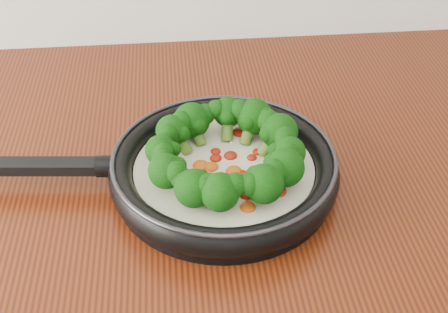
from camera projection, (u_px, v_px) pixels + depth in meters
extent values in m
cylinder|color=black|center=(224.00, 182.00, 0.82)|extent=(0.32, 0.32, 0.01)
torus|color=black|center=(224.00, 169.00, 0.81)|extent=(0.34, 0.34, 0.03)
torus|color=#2D2D33|center=(224.00, 157.00, 0.79)|extent=(0.33, 0.33, 0.01)
cube|color=black|center=(47.00, 166.00, 0.80)|extent=(0.18, 0.04, 0.02)
cylinder|color=black|center=(107.00, 166.00, 0.80)|extent=(0.03, 0.03, 0.03)
cylinder|color=silver|center=(224.00, 173.00, 0.81)|extent=(0.27, 0.27, 0.02)
ellipsoid|color=#981807|center=(231.00, 156.00, 0.82)|extent=(0.02, 0.02, 0.01)
ellipsoid|color=#981807|center=(278.00, 191.00, 0.76)|extent=(0.02, 0.02, 0.01)
ellipsoid|color=#BF4C0C|center=(169.00, 154.00, 0.83)|extent=(0.02, 0.02, 0.01)
ellipsoid|color=#981807|center=(252.00, 158.00, 0.82)|extent=(0.02, 0.02, 0.01)
ellipsoid|color=#981807|center=(216.00, 151.00, 0.83)|extent=(0.02, 0.02, 0.01)
ellipsoid|color=#BF4C0C|center=(256.00, 195.00, 0.76)|extent=(0.02, 0.02, 0.01)
ellipsoid|color=#981807|center=(229.00, 198.00, 0.75)|extent=(0.03, 0.03, 0.01)
ellipsoid|color=#981807|center=(216.00, 158.00, 0.82)|extent=(0.02, 0.02, 0.01)
ellipsoid|color=#BF4C0C|center=(233.00, 178.00, 0.79)|extent=(0.03, 0.03, 0.01)
ellipsoid|color=#981807|center=(240.00, 132.00, 0.87)|extent=(0.03, 0.03, 0.01)
ellipsoid|color=#981807|center=(271.00, 145.00, 0.84)|extent=(0.02, 0.02, 0.01)
ellipsoid|color=#BF4C0C|center=(201.00, 166.00, 0.81)|extent=(0.03, 0.03, 0.01)
ellipsoid|color=#981807|center=(176.00, 178.00, 0.78)|extent=(0.02, 0.02, 0.01)
ellipsoid|color=#981807|center=(197.00, 133.00, 0.86)|extent=(0.03, 0.03, 0.01)
ellipsoid|color=#BF4C0C|center=(234.00, 171.00, 0.80)|extent=(0.02, 0.02, 0.01)
ellipsoid|color=#981807|center=(257.00, 152.00, 0.83)|extent=(0.02, 0.02, 0.01)
ellipsoid|color=#981807|center=(291.00, 162.00, 0.81)|extent=(0.03, 0.03, 0.01)
ellipsoid|color=#BF4C0C|center=(248.00, 207.00, 0.74)|extent=(0.03, 0.03, 0.01)
ellipsoid|color=#981807|center=(219.00, 177.00, 0.79)|extent=(0.02, 0.02, 0.01)
ellipsoid|color=#981807|center=(247.00, 194.00, 0.76)|extent=(0.03, 0.03, 0.01)
ellipsoid|color=#BF4C0C|center=(211.00, 167.00, 0.80)|extent=(0.02, 0.02, 0.01)
ellipsoid|color=#981807|center=(243.00, 174.00, 0.79)|extent=(0.02, 0.02, 0.01)
ellipsoid|color=white|center=(263.00, 168.00, 0.80)|extent=(0.01, 0.01, 0.00)
ellipsoid|color=white|center=(201.00, 176.00, 0.79)|extent=(0.01, 0.01, 0.00)
ellipsoid|color=white|center=(186.00, 144.00, 0.85)|extent=(0.01, 0.01, 0.00)
ellipsoid|color=white|center=(209.00, 175.00, 0.79)|extent=(0.01, 0.01, 0.00)
ellipsoid|color=white|center=(245.00, 125.00, 0.88)|extent=(0.01, 0.00, 0.00)
ellipsoid|color=white|center=(198.00, 183.00, 0.78)|extent=(0.01, 0.01, 0.00)
ellipsoid|color=white|center=(225.00, 184.00, 0.78)|extent=(0.01, 0.01, 0.00)
ellipsoid|color=white|center=(214.00, 164.00, 0.81)|extent=(0.01, 0.01, 0.00)
ellipsoid|color=white|center=(219.00, 183.00, 0.78)|extent=(0.00, 0.01, 0.00)
ellipsoid|color=white|center=(213.00, 157.00, 0.82)|extent=(0.01, 0.01, 0.00)
ellipsoid|color=white|center=(296.00, 148.00, 0.84)|extent=(0.01, 0.00, 0.00)
ellipsoid|color=white|center=(298.00, 149.00, 0.84)|extent=(0.01, 0.01, 0.00)
ellipsoid|color=white|center=(292.00, 180.00, 0.78)|extent=(0.01, 0.01, 0.00)
ellipsoid|color=white|center=(231.00, 143.00, 0.85)|extent=(0.01, 0.01, 0.00)
ellipsoid|color=white|center=(266.00, 131.00, 0.87)|extent=(0.01, 0.01, 0.00)
ellipsoid|color=white|center=(156.00, 154.00, 0.83)|extent=(0.01, 0.01, 0.00)
ellipsoid|color=white|center=(177.00, 179.00, 0.78)|extent=(0.01, 0.01, 0.00)
ellipsoid|color=white|center=(205.00, 168.00, 0.80)|extent=(0.01, 0.01, 0.00)
cylinder|color=#5A7F29|center=(275.00, 162.00, 0.79)|extent=(0.03, 0.02, 0.03)
sphere|color=black|center=(289.00, 153.00, 0.78)|extent=(0.05, 0.05, 0.04)
sphere|color=black|center=(285.00, 140.00, 0.79)|extent=(0.03, 0.03, 0.03)
sphere|color=black|center=(286.00, 157.00, 0.77)|extent=(0.03, 0.03, 0.03)
sphere|color=black|center=(276.00, 151.00, 0.78)|extent=(0.02, 0.02, 0.02)
cylinder|color=#5A7F29|center=(268.00, 145.00, 0.82)|extent=(0.04, 0.03, 0.04)
sphere|color=black|center=(279.00, 132.00, 0.82)|extent=(0.06, 0.06, 0.05)
sphere|color=black|center=(269.00, 121.00, 0.83)|extent=(0.04, 0.04, 0.03)
sphere|color=black|center=(285.00, 137.00, 0.80)|extent=(0.03, 0.03, 0.03)
sphere|color=black|center=(269.00, 134.00, 0.81)|extent=(0.03, 0.03, 0.03)
cylinder|color=#5A7F29|center=(248.00, 133.00, 0.84)|extent=(0.03, 0.04, 0.04)
sphere|color=black|center=(254.00, 117.00, 0.85)|extent=(0.06, 0.06, 0.05)
sphere|color=black|center=(240.00, 110.00, 0.85)|extent=(0.04, 0.04, 0.03)
sphere|color=black|center=(266.00, 118.00, 0.83)|extent=(0.03, 0.03, 0.03)
sphere|color=black|center=(249.00, 121.00, 0.83)|extent=(0.03, 0.03, 0.03)
cylinder|color=#5A7F29|center=(227.00, 129.00, 0.85)|extent=(0.02, 0.04, 0.04)
sphere|color=black|center=(228.00, 112.00, 0.86)|extent=(0.05, 0.05, 0.04)
sphere|color=black|center=(216.00, 109.00, 0.85)|extent=(0.03, 0.03, 0.03)
sphere|color=black|center=(240.00, 110.00, 0.85)|extent=(0.03, 0.03, 0.03)
sphere|color=black|center=(227.00, 117.00, 0.84)|extent=(0.02, 0.02, 0.02)
cylinder|color=#5A7F29|center=(198.00, 135.00, 0.84)|extent=(0.03, 0.03, 0.03)
sphere|color=black|center=(192.00, 120.00, 0.84)|extent=(0.06, 0.06, 0.05)
sphere|color=black|center=(182.00, 122.00, 0.83)|extent=(0.04, 0.04, 0.03)
sphere|color=black|center=(205.00, 114.00, 0.85)|extent=(0.03, 0.03, 0.03)
sphere|color=black|center=(198.00, 125.00, 0.83)|extent=(0.03, 0.03, 0.03)
cylinder|color=#5A7F29|center=(182.00, 144.00, 0.83)|extent=(0.03, 0.03, 0.03)
sphere|color=black|center=(172.00, 131.00, 0.82)|extent=(0.05, 0.05, 0.05)
sphere|color=black|center=(168.00, 134.00, 0.81)|extent=(0.03, 0.03, 0.03)
sphere|color=black|center=(181.00, 122.00, 0.83)|extent=(0.03, 0.03, 0.03)
sphere|color=black|center=(182.00, 134.00, 0.82)|extent=(0.02, 0.02, 0.02)
cylinder|color=#5A7F29|center=(173.00, 160.00, 0.80)|extent=(0.03, 0.02, 0.03)
sphere|color=black|center=(161.00, 150.00, 0.79)|extent=(0.05, 0.05, 0.04)
sphere|color=black|center=(163.00, 153.00, 0.77)|extent=(0.03, 0.03, 0.03)
sphere|color=black|center=(164.00, 140.00, 0.80)|extent=(0.03, 0.03, 0.02)
sphere|color=black|center=(173.00, 149.00, 0.79)|extent=(0.02, 0.02, 0.02)
cylinder|color=#5A7F29|center=(179.00, 177.00, 0.77)|extent=(0.04, 0.03, 0.04)
sphere|color=black|center=(166.00, 171.00, 0.75)|extent=(0.05, 0.05, 0.05)
sphere|color=black|center=(176.00, 172.00, 0.74)|extent=(0.03, 0.03, 0.03)
sphere|color=black|center=(162.00, 160.00, 0.76)|extent=(0.03, 0.03, 0.03)
sphere|color=black|center=(178.00, 165.00, 0.76)|extent=(0.03, 0.03, 0.02)
cylinder|color=#5A7F29|center=(200.00, 190.00, 0.75)|extent=(0.03, 0.03, 0.03)
sphere|color=black|center=(194.00, 188.00, 0.73)|extent=(0.05, 0.05, 0.05)
sphere|color=black|center=(209.00, 185.00, 0.72)|extent=(0.03, 0.03, 0.03)
sphere|color=black|center=(182.00, 179.00, 0.73)|extent=(0.03, 0.03, 0.03)
sphere|color=black|center=(200.00, 179.00, 0.74)|extent=(0.03, 0.03, 0.02)
cylinder|color=#5A7F29|center=(221.00, 193.00, 0.74)|extent=(0.02, 0.03, 0.04)
sphere|color=black|center=(220.00, 192.00, 0.72)|extent=(0.05, 0.05, 0.05)
sphere|color=black|center=(235.00, 185.00, 0.72)|extent=(0.03, 0.03, 0.03)
sphere|color=black|center=(205.00, 186.00, 0.72)|extent=(0.03, 0.03, 0.03)
sphere|color=black|center=(221.00, 182.00, 0.73)|extent=(0.03, 0.03, 0.02)
cylinder|color=#5A7F29|center=(255.00, 187.00, 0.75)|extent=(0.03, 0.04, 0.04)
sphere|color=black|center=(264.00, 184.00, 0.73)|extent=(0.05, 0.05, 0.05)
sphere|color=black|center=(274.00, 171.00, 0.74)|extent=(0.03, 0.03, 0.03)
sphere|color=black|center=(250.00, 184.00, 0.72)|extent=(0.03, 0.03, 0.03)
sphere|color=black|center=(256.00, 175.00, 0.74)|extent=(0.03, 0.03, 0.03)
cylinder|color=#5A7F29|center=(271.00, 174.00, 0.77)|extent=(0.04, 0.03, 0.04)
sphere|color=black|center=(285.00, 168.00, 0.75)|extent=(0.05, 0.05, 0.05)
sphere|color=black|center=(287.00, 154.00, 0.76)|extent=(0.03, 0.03, 0.03)
sphere|color=black|center=(276.00, 172.00, 0.74)|extent=(0.03, 0.03, 0.03)
sphere|color=black|center=(273.00, 163.00, 0.76)|extent=(0.03, 0.03, 0.02)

